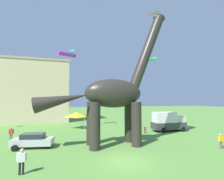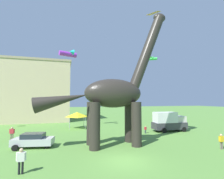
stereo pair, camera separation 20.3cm
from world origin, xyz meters
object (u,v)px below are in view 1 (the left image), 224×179
object	(u,v)px
parked_sedan_left	(33,140)
person_strolling_adult	(22,159)
kite_far_left	(153,13)
kite_near_high	(152,59)
person_vendor_side	(145,129)
kite_trailing	(68,54)
person_photographer	(11,132)
person_watching_child	(221,140)
parked_box_truck	(168,121)
dinosaur_sculpture	(113,93)
festival_canopy_tent	(76,115)
kite_high_right	(148,58)

from	to	relation	value
parked_sedan_left	person_strolling_adult	size ratio (longest dim) A/B	2.49
parked_sedan_left	kite_far_left	size ratio (longest dim) A/B	2.13
parked_sedan_left	kite_far_left	bearing A→B (deg)	6.81
kite_near_high	person_strolling_adult	bearing A→B (deg)	-138.21
person_vendor_side	kite_trailing	world-z (taller)	kite_trailing
person_photographer	kite_trailing	size ratio (longest dim) A/B	0.52
person_strolling_adult	person_watching_child	bearing A→B (deg)	89.56
parked_box_truck	parked_sedan_left	bearing A→B (deg)	-165.08
dinosaur_sculpture	kite_near_high	xyz separation A→B (m)	(13.05, 13.66, 8.40)
person_photographer	festival_canopy_tent	world-z (taller)	festival_canopy_tent
person_vendor_side	person_watching_child	world-z (taller)	person_watching_child
dinosaur_sculpture	festival_canopy_tent	xyz separation A→B (m)	(-3.19, 12.81, -3.45)
dinosaur_sculpture	person_watching_child	size ratio (longest dim) A/B	10.31
dinosaur_sculpture	parked_box_truck	size ratio (longest dim) A/B	2.91
person_vendor_side	person_photographer	world-z (taller)	person_photographer
parked_sedan_left	person_watching_child	size ratio (longest dim) A/B	2.76
festival_canopy_tent	kite_trailing	size ratio (longest dim) A/B	0.97
kite_trailing	kite_near_high	distance (m)	18.04
parked_sedan_left	person_watching_child	xyz separation A→B (m)	(19.29, -6.13, 0.17)
dinosaur_sculpture	kite_high_right	distance (m)	16.62
dinosaur_sculpture	parked_sedan_left	distance (m)	10.21
person_photographer	kite_high_right	distance (m)	26.05
parked_sedan_left	person_photographer	distance (m)	5.53
person_watching_child	festival_canopy_tent	world-z (taller)	festival_canopy_tent
person_photographer	kite_trailing	xyz separation A→B (m)	(7.05, 6.14, 12.65)
festival_canopy_tent	kite_far_left	distance (m)	20.89
person_watching_child	person_strolling_adult	bearing A→B (deg)	49.43
person_vendor_side	kite_high_right	distance (m)	14.32
parked_sedan_left	parked_box_truck	distance (m)	20.53
dinosaur_sculpture	parked_box_truck	xyz separation A→B (m)	(11.40, 5.81, -4.34)
parked_box_truck	person_photographer	world-z (taller)	parked_box_truck
parked_sedan_left	person_photographer	size ratio (longest dim) A/B	2.62
kite_far_left	person_strolling_adult	bearing A→B (deg)	-156.62
parked_sedan_left	parked_box_truck	bearing A→B (deg)	21.94
festival_canopy_tent	kite_high_right	xyz separation A→B (m)	(13.60, -2.31, 11.03)
parked_box_truck	kite_near_high	world-z (taller)	kite_near_high
dinosaur_sculpture	festival_canopy_tent	size ratio (longest dim) A/B	5.26
person_vendor_side	festival_canopy_tent	world-z (taller)	festival_canopy_tent
dinosaur_sculpture	parked_sedan_left	world-z (taller)	dinosaur_sculpture
parked_sedan_left	person_strolling_adult	distance (m)	6.95
kite_far_left	kite_high_right	world-z (taller)	kite_far_left
dinosaur_sculpture	kite_trailing	xyz separation A→B (m)	(-4.91, 12.12, 7.68)
parked_box_truck	person_strolling_adult	bearing A→B (deg)	-147.42
person_strolling_adult	person_photographer	bearing A→B (deg)	-164.88
parked_box_truck	person_vendor_side	distance (m)	4.66
dinosaur_sculpture	person_vendor_side	bearing A→B (deg)	32.92
person_photographer	person_strolling_adult	xyz separation A→B (m)	(3.70, -11.37, 0.05)
person_vendor_side	parked_box_truck	bearing A→B (deg)	-113.17
parked_sedan_left	person_vendor_side	world-z (taller)	parked_sedan_left
person_strolling_adult	kite_high_right	size ratio (longest dim) A/B	0.97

